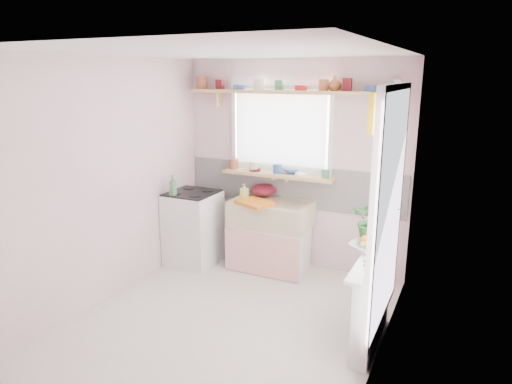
% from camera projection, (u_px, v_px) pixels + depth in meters
% --- Properties ---
extents(room, '(3.20, 3.20, 3.20)m').
position_uv_depth(room, '(328.00, 172.00, 4.56)').
color(room, beige).
rests_on(room, ground).
extents(sink_unit, '(0.95, 0.65, 1.11)m').
position_uv_depth(sink_unit, '(271.00, 235.00, 5.51)').
color(sink_unit, white).
rests_on(sink_unit, ground).
extents(cooker, '(0.58, 0.58, 0.93)m').
position_uv_depth(cooker, '(193.00, 227.00, 5.69)').
color(cooker, white).
rests_on(cooker, ground).
extents(radiator_ledge, '(0.22, 0.95, 0.78)m').
position_uv_depth(radiator_ledge, '(372.00, 302.00, 3.96)').
color(radiator_ledge, white).
rests_on(radiator_ledge, ground).
extents(windowsill, '(1.40, 0.22, 0.04)m').
position_uv_depth(windowsill, '(277.00, 175.00, 5.50)').
color(windowsill, tan).
rests_on(windowsill, room).
extents(pine_shelf, '(2.52, 0.24, 0.04)m').
position_uv_depth(pine_shelf, '(290.00, 92.00, 5.18)').
color(pine_shelf, tan).
rests_on(pine_shelf, room).
extents(shelf_crockery, '(2.47, 0.11, 0.12)m').
position_uv_depth(shelf_crockery, '(288.00, 85.00, 5.17)').
color(shelf_crockery, '#A55133').
rests_on(shelf_crockery, pine_shelf).
extents(sill_crockery, '(1.35, 0.11, 0.12)m').
position_uv_depth(sill_crockery, '(277.00, 169.00, 5.48)').
color(sill_crockery, '#A55133').
rests_on(sill_crockery, windowsill).
extents(dish_tray, '(0.48, 0.42, 0.04)m').
position_uv_depth(dish_tray, '(255.00, 203.00, 5.28)').
color(dish_tray, orange).
rests_on(dish_tray, sink_unit).
extents(colander, '(0.38, 0.38, 0.15)m').
position_uv_depth(colander, '(264.00, 190.00, 5.65)').
color(colander, maroon).
rests_on(colander, sink_unit).
extents(jade_plant, '(0.49, 0.44, 0.48)m').
position_uv_depth(jade_plant, '(375.00, 220.00, 4.19)').
color(jade_plant, '#2C6729').
rests_on(jade_plant, radiator_ledge).
extents(fruit_bowl, '(0.41, 0.41, 0.08)m').
position_uv_depth(fruit_bowl, '(369.00, 248.00, 4.07)').
color(fruit_bowl, silver).
rests_on(fruit_bowl, radiator_ledge).
extents(herb_pot, '(0.11, 0.08, 0.19)m').
position_uv_depth(herb_pot, '(369.00, 270.00, 3.48)').
color(herb_pot, '#2F6E2C').
rests_on(herb_pot, radiator_ledge).
extents(soap_bottle_sink, '(0.10, 0.10, 0.17)m').
position_uv_depth(soap_bottle_sink, '(244.00, 190.00, 5.58)').
color(soap_bottle_sink, '#F3F56D').
rests_on(soap_bottle_sink, sink_unit).
extents(sill_cup, '(0.13, 0.13, 0.10)m').
position_uv_depth(sill_cup, '(254.00, 167.00, 5.59)').
color(sill_cup, beige).
rests_on(sill_cup, windowsill).
extents(sill_bowl, '(0.25, 0.25, 0.06)m').
position_uv_depth(sill_bowl, '(291.00, 171.00, 5.47)').
color(sill_bowl, '#355EAF').
rests_on(sill_bowl, windowsill).
extents(shelf_vase, '(0.17, 0.17, 0.16)m').
position_uv_depth(shelf_vase, '(334.00, 83.00, 5.00)').
color(shelf_vase, '#AE6735').
rests_on(shelf_vase, pine_shelf).
extents(cooker_bottle, '(0.12, 0.12, 0.25)m').
position_uv_depth(cooker_bottle, '(173.00, 185.00, 5.41)').
color(cooker_bottle, '#3E7C48').
rests_on(cooker_bottle, cooker).
extents(fruit, '(0.20, 0.14, 0.10)m').
position_uv_depth(fruit, '(371.00, 241.00, 4.06)').
color(fruit, orange).
rests_on(fruit, fruit_bowl).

